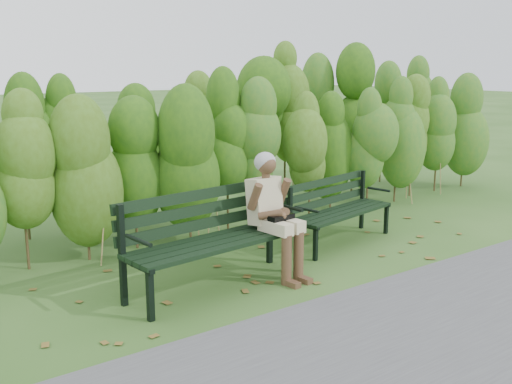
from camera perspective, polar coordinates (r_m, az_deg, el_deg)
ground at (r=6.40m, az=1.86°, el=-7.12°), size 80.00×80.00×0.00m
footpath at (r=4.98m, az=18.08°, el=-13.46°), size 60.00×2.50×0.01m
hedge_band at (r=7.64m, az=-6.74°, el=5.65°), size 11.04×1.67×2.42m
leaf_litter at (r=6.37m, az=2.69°, el=-7.18°), size 5.89×2.22×0.01m
bench_left at (r=5.73m, az=-4.32°, el=-3.75°), size 1.90×0.78×0.92m
bench_right at (r=7.21m, az=7.60°, el=-1.26°), size 1.60×0.78×0.77m
seated_woman at (r=5.95m, az=1.65°, el=-1.38°), size 0.49×0.71×1.25m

